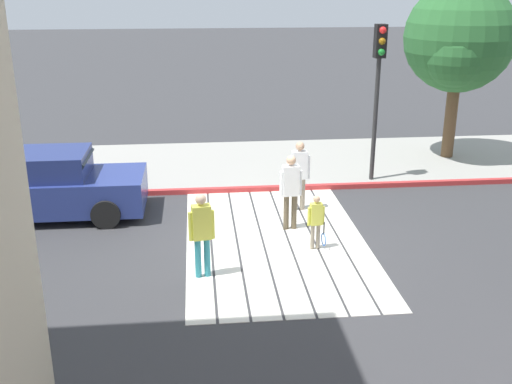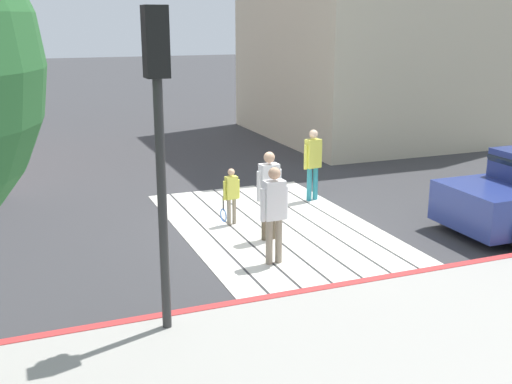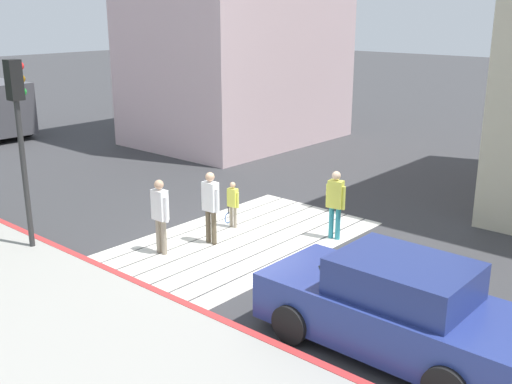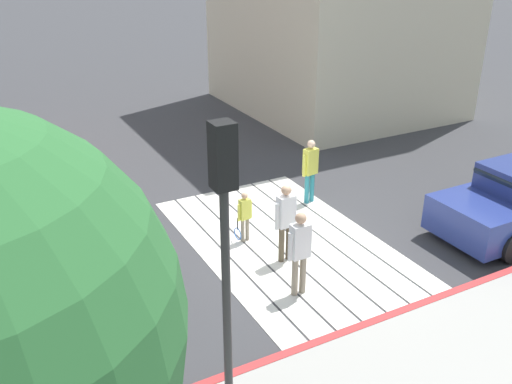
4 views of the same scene
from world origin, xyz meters
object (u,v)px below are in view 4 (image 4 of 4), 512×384
(pedestrian_child_with_racket, at_px, (244,215))
(pedestrian_adult_side, at_px, (286,218))
(pedestrian_adult_lead, at_px, (300,248))
(pedestrian_adult_trailing, at_px, (310,167))
(traffic_light_corner, at_px, (224,214))

(pedestrian_child_with_racket, bearing_deg, pedestrian_adult_side, -161.87)
(pedestrian_adult_lead, bearing_deg, pedestrian_child_with_racket, -0.70)
(pedestrian_adult_trailing, relative_size, pedestrian_adult_side, 0.97)
(traffic_light_corner, xyz_separation_m, pedestrian_adult_trailing, (5.08, -4.70, -2.07))
(pedestrian_adult_trailing, height_order, pedestrian_adult_side, pedestrian_adult_side)
(pedestrian_adult_lead, xyz_separation_m, pedestrian_adult_trailing, (3.29, -2.38, -0.03))
(pedestrian_adult_lead, relative_size, pedestrian_adult_trailing, 1.03)
(pedestrian_child_with_racket, bearing_deg, pedestrian_adult_lead, 179.30)
(traffic_light_corner, distance_m, pedestrian_adult_lead, 3.57)
(pedestrian_adult_side, height_order, pedestrian_child_with_racket, pedestrian_adult_side)
(traffic_light_corner, relative_size, pedestrian_adult_trailing, 2.55)
(pedestrian_adult_lead, height_order, pedestrian_adult_trailing, pedestrian_adult_lead)
(pedestrian_adult_lead, distance_m, pedestrian_child_with_racket, 2.30)
(pedestrian_adult_trailing, height_order, pedestrian_child_with_racket, pedestrian_adult_trailing)
(pedestrian_adult_side, relative_size, pedestrian_child_with_racket, 1.45)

